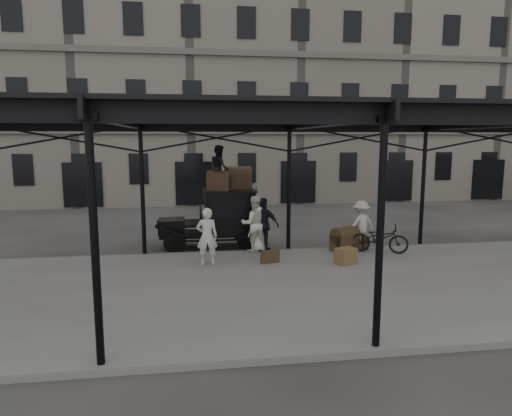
{
  "coord_description": "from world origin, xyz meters",
  "views": [
    {
      "loc": [
        -3.39,
        -13.52,
        4.0
      ],
      "look_at": [
        -1.22,
        1.6,
        1.7
      ],
      "focal_mm": 32.0,
      "sensor_mm": 36.0,
      "label": 1
    }
  ],
  "objects_px": {
    "porter_left": "(207,236)",
    "porter_official": "(264,225)",
    "steamer_trunk_platform": "(345,240)",
    "steamer_trunk_roof_near": "(219,182)",
    "bicycle": "(380,238)",
    "taxi": "(221,216)"
  },
  "relations": [
    {
      "from": "porter_left",
      "to": "porter_official",
      "type": "xyz_separation_m",
      "value": [
        2.0,
        1.43,
        0.04
      ]
    },
    {
      "from": "porter_official",
      "to": "steamer_trunk_platform",
      "type": "bearing_deg",
      "value": -153.64
    },
    {
      "from": "porter_left",
      "to": "steamer_trunk_platform",
      "type": "relative_size",
      "value": 1.89
    },
    {
      "from": "bicycle",
      "to": "steamer_trunk_platform",
      "type": "height_order",
      "value": "bicycle"
    },
    {
      "from": "taxi",
      "to": "porter_left",
      "type": "bearing_deg",
      "value": -102.17
    },
    {
      "from": "porter_left",
      "to": "bicycle",
      "type": "distance_m",
      "value": 5.96
    },
    {
      "from": "taxi",
      "to": "porter_official",
      "type": "distance_m",
      "value": 1.99
    },
    {
      "from": "porter_left",
      "to": "porter_official",
      "type": "relative_size",
      "value": 0.95
    },
    {
      "from": "taxi",
      "to": "porter_left",
      "type": "xyz_separation_m",
      "value": [
        -0.62,
        -2.85,
        -0.16
      ]
    },
    {
      "from": "taxi",
      "to": "bicycle",
      "type": "xyz_separation_m",
      "value": [
        5.29,
        -2.15,
        -0.55
      ]
    },
    {
      "from": "porter_official",
      "to": "bicycle",
      "type": "xyz_separation_m",
      "value": [
        3.91,
        -0.72,
        -0.44
      ]
    },
    {
      "from": "steamer_trunk_roof_near",
      "to": "porter_official",
      "type": "bearing_deg",
      "value": -26.19
    },
    {
      "from": "bicycle",
      "to": "steamer_trunk_platform",
      "type": "bearing_deg",
      "value": 86.86
    },
    {
      "from": "porter_official",
      "to": "steamer_trunk_roof_near",
      "type": "xyz_separation_m",
      "value": [
        -1.46,
        1.18,
        1.39
      ]
    },
    {
      "from": "bicycle",
      "to": "steamer_trunk_platform",
      "type": "distance_m",
      "value": 1.18
    },
    {
      "from": "porter_left",
      "to": "steamer_trunk_roof_near",
      "type": "distance_m",
      "value": 3.02
    },
    {
      "from": "porter_left",
      "to": "porter_official",
      "type": "bearing_deg",
      "value": -143.18
    },
    {
      "from": "porter_official",
      "to": "steamer_trunk_roof_near",
      "type": "bearing_deg",
      "value": -8.15
    },
    {
      "from": "steamer_trunk_roof_near",
      "to": "porter_left",
      "type": "bearing_deg",
      "value": -88.91
    },
    {
      "from": "taxi",
      "to": "bicycle",
      "type": "bearing_deg",
      "value": -22.1
    },
    {
      "from": "porter_official",
      "to": "steamer_trunk_platform",
      "type": "distance_m",
      "value": 2.92
    },
    {
      "from": "taxi",
      "to": "bicycle",
      "type": "distance_m",
      "value": 5.74
    }
  ]
}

